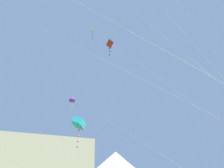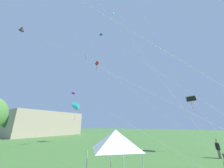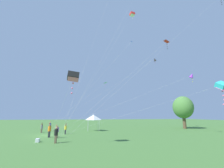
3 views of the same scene
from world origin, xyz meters
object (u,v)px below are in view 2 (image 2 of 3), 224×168
at_px(kite_purple_diamond_1, 74,92).
at_px(kite_cyan_diamond_9, 114,14).
at_px(person_black_shirt, 218,148).
at_px(kite_cyan_box_0, 76,106).
at_px(kite_white_delta_2, 87,55).
at_px(kite_blue_delta_4, 103,36).
at_px(kite_black_diamond_7, 22,29).
at_px(kite_black_box_8, 191,99).
at_px(festival_tent, 116,140).
at_px(kite_red_delta_5, 97,64).

xyz_separation_m(kite_purple_diamond_1, kite_cyan_diamond_9, (2.07, -8.82, 17.75)).
height_order(person_black_shirt, kite_cyan_diamond_9, kite_cyan_diamond_9).
bearing_deg(kite_purple_diamond_1, kite_cyan_box_0, 41.05).
bearing_deg(kite_white_delta_2, kite_purple_diamond_1, -153.41).
relative_size(person_black_shirt, kite_blue_delta_4, 0.12).
relative_size(kite_cyan_box_0, kite_black_diamond_7, 0.99).
xyz_separation_m(kite_black_diamond_7, kite_cyan_diamond_9, (13.54, -7.88, 10.36)).
bearing_deg(kite_black_diamond_7, kite_cyan_diamond_9, -30.21).
bearing_deg(kite_blue_delta_4, kite_purple_diamond_1, 70.09).
bearing_deg(kite_blue_delta_4, kite_black_box_8, -43.75).
height_order(kite_cyan_box_0, kite_black_box_8, kite_cyan_box_0).
relative_size(kite_white_delta_2, kite_black_box_8, 3.14).
relative_size(kite_blue_delta_4, kite_black_diamond_7, 0.68).
xyz_separation_m(person_black_shirt, kite_cyan_box_0, (-0.49, 24.88, 6.85)).
bearing_deg(kite_cyan_box_0, festival_tent, -123.64).
xyz_separation_m(kite_white_delta_2, kite_black_box_8, (0.75, -23.06, -15.15)).
distance_m(kite_white_delta_2, kite_red_delta_5, 11.24).
bearing_deg(person_black_shirt, kite_cyan_box_0, -122.08).
bearing_deg(kite_red_delta_5, kite_black_box_8, -72.12).
bearing_deg(festival_tent, kite_cyan_box_0, 56.36).
relative_size(kite_purple_diamond_1, kite_white_delta_2, 1.03).
xyz_separation_m(festival_tent, kite_black_diamond_7, (-1.63, 15.83, 14.84)).
bearing_deg(kite_cyan_diamond_9, kite_black_diamond_7, 149.79).
bearing_deg(person_black_shirt, kite_white_delta_2, -127.07).
relative_size(person_black_shirt, kite_white_delta_2, 0.08).
bearing_deg(festival_tent, kite_black_box_8, -12.87).
xyz_separation_m(kite_black_box_8, kite_cyan_diamond_9, (-3.98, 11.58, 20.56)).
relative_size(festival_tent, person_black_shirt, 1.59).
relative_size(person_black_shirt, kite_red_delta_5, 0.12).
height_order(festival_tent, kite_cyan_box_0, kite_cyan_box_0).
xyz_separation_m(kite_white_delta_2, kite_black_diamond_7, (-16.77, -3.59, -4.96)).
distance_m(kite_purple_diamond_1, kite_cyan_diamond_9, 19.93).
height_order(festival_tent, kite_black_diamond_7, kite_black_diamond_7).
distance_m(kite_red_delta_5, kite_black_diamond_7, 13.48).
distance_m(kite_cyan_box_0, kite_cyan_diamond_9, 23.22).
xyz_separation_m(kite_cyan_box_0, kite_blue_delta_4, (-7.07, -13.58, 8.89)).
relative_size(person_black_shirt, kite_cyan_diamond_9, 0.07).
bearing_deg(kite_blue_delta_4, kite_red_delta_5, 47.73).
bearing_deg(kite_cyan_diamond_9, person_black_shirt, -83.31).
bearing_deg(kite_black_box_8, kite_purple_diamond_1, 106.52).
relative_size(kite_black_diamond_7, kite_black_box_8, 3.31).
bearing_deg(kite_white_delta_2, kite_black_diamond_7, -167.90).
distance_m(kite_red_delta_5, kite_black_box_8, 17.97).
distance_m(kite_purple_diamond_1, kite_blue_delta_4, 13.26).
bearing_deg(kite_purple_diamond_1, festival_tent, -120.40).
distance_m(kite_white_delta_2, kite_blue_delta_4, 17.37).
bearing_deg(person_black_shirt, kite_purple_diamond_1, -113.90).
distance_m(person_black_shirt, kite_cyan_diamond_9, 30.12).
xyz_separation_m(kite_purple_diamond_1, kite_black_diamond_7, (-11.47, -0.94, 7.39)).
xyz_separation_m(kite_cyan_box_0, kite_white_delta_2, (2.17, -0.08, 14.71)).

